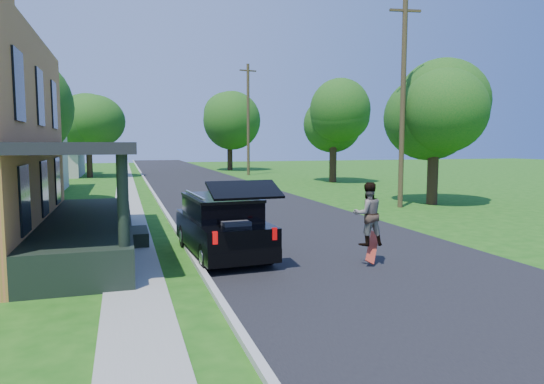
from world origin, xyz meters
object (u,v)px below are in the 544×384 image
object	(u,v)px
skateboarder	(368,214)
tree_right_near	(434,108)
black_suv	(222,225)
utility_pole_near	(403,102)

from	to	relation	value
skateboarder	tree_right_near	xyz separation A→B (m)	(9.05, 10.14, 3.51)
tree_right_near	skateboarder	bearing A→B (deg)	-131.74
black_suv	tree_right_near	bearing A→B (deg)	29.55
black_suv	skateboarder	distance (m)	3.99
skateboarder	black_suv	bearing A→B (deg)	-30.12
black_suv	skateboarder	world-z (taller)	black_suv
black_suv	skateboarder	bearing A→B (deg)	-37.07
skateboarder	utility_pole_near	distance (m)	12.37
black_suv	utility_pole_near	distance (m)	13.26
tree_right_near	black_suv	bearing A→B (deg)	-147.23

